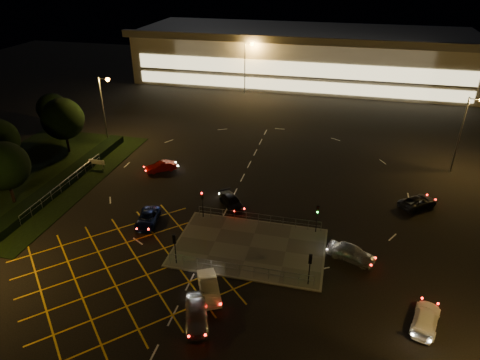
% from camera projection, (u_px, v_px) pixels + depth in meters
% --- Properties ---
extents(ground, '(180.00, 180.00, 0.00)m').
position_uv_depth(ground, '(235.00, 233.00, 43.51)').
color(ground, black).
rests_on(ground, ground).
extents(pedestrian_island, '(14.00, 9.00, 0.12)m').
position_uv_depth(pedestrian_island, '(250.00, 247.00, 41.36)').
color(pedestrian_island, '#4C4944').
rests_on(pedestrian_island, ground).
extents(grass_verge, '(18.00, 30.00, 0.08)m').
position_uv_depth(grass_verge, '(33.00, 177.00, 54.41)').
color(grass_verge, black).
rests_on(grass_verge, ground).
extents(hedge, '(2.00, 26.00, 1.00)m').
position_uv_depth(hedge, '(67.00, 178.00, 53.17)').
color(hedge, black).
rests_on(hedge, ground).
extents(supermarket, '(72.00, 26.50, 10.50)m').
position_uv_depth(supermarket, '(303.00, 55.00, 94.18)').
color(supermarket, beige).
rests_on(supermarket, ground).
extents(streetlight_nw, '(1.78, 0.56, 10.03)m').
position_uv_depth(streetlight_nw, '(105.00, 101.00, 60.73)').
color(streetlight_nw, slate).
rests_on(streetlight_nw, ground).
extents(streetlight_ne, '(1.78, 0.56, 10.03)m').
position_uv_depth(streetlight_ne, '(466.00, 124.00, 52.56)').
color(streetlight_ne, slate).
rests_on(streetlight_ne, ground).
extents(streetlight_far_left, '(1.78, 0.56, 10.03)m').
position_uv_depth(streetlight_far_left, '(247.00, 61.00, 83.59)').
color(streetlight_far_left, slate).
rests_on(streetlight_far_left, ground).
extents(streetlight_far_right, '(1.78, 0.56, 10.03)m').
position_uv_depth(streetlight_far_right, '(465.00, 70.00, 77.07)').
color(streetlight_far_right, slate).
rests_on(streetlight_far_right, ground).
extents(signal_sw, '(0.28, 0.30, 3.15)m').
position_uv_depth(signal_sw, '(175.00, 243.00, 38.08)').
color(signal_sw, black).
rests_on(signal_sw, pedestrian_island).
extents(signal_se, '(0.28, 0.30, 3.15)m').
position_uv_depth(signal_se, '(310.00, 263.00, 35.61)').
color(signal_se, black).
rests_on(signal_se, pedestrian_island).
extents(signal_nw, '(0.28, 0.30, 3.15)m').
position_uv_depth(signal_nw, '(202.00, 199.00, 44.94)').
color(signal_nw, black).
rests_on(signal_nw, pedestrian_island).
extents(signal_ne, '(0.28, 0.30, 3.15)m').
position_uv_depth(signal_ne, '(317.00, 213.00, 42.46)').
color(signal_ne, black).
rests_on(signal_ne, pedestrian_island).
extents(tree_c, '(5.76, 5.76, 7.84)m').
position_uv_depth(tree_c, '(63.00, 119.00, 58.97)').
color(tree_c, black).
rests_on(tree_c, ground).
extents(tree_d, '(4.68, 4.68, 6.37)m').
position_uv_depth(tree_d, '(52.00, 109.00, 65.79)').
color(tree_d, black).
rests_on(tree_d, ground).
extents(tree_e, '(5.40, 5.40, 7.35)m').
position_uv_depth(tree_e, '(4.00, 166.00, 46.69)').
color(tree_e, black).
rests_on(tree_e, ground).
extents(car_near_silver, '(3.19, 4.80, 1.52)m').
position_uv_depth(car_near_silver, '(196.00, 314.00, 32.79)').
color(car_near_silver, silver).
rests_on(car_near_silver, ground).
extents(car_queue_white, '(3.20, 4.44, 1.39)m').
position_uv_depth(car_queue_white, '(209.00, 287.00, 35.45)').
color(car_queue_white, silver).
rests_on(car_queue_white, ground).
extents(car_left_blue, '(2.79, 4.68, 1.22)m').
position_uv_depth(car_left_blue, '(148.00, 218.00, 44.82)').
color(car_left_blue, '#0C1748').
rests_on(car_left_blue, ground).
extents(car_far_dkgrey, '(4.03, 4.48, 1.25)m').
position_uv_depth(car_far_dkgrey, '(232.00, 201.00, 47.84)').
color(car_far_dkgrey, black).
rests_on(car_far_dkgrey, ground).
extents(car_right_silver, '(4.78, 3.25, 1.51)m').
position_uv_depth(car_right_silver, '(351.00, 253.00, 39.45)').
color(car_right_silver, silver).
rests_on(car_right_silver, ground).
extents(car_circ_red, '(3.89, 3.28, 1.26)m').
position_uv_depth(car_circ_red, '(161.00, 167.00, 55.60)').
color(car_circ_red, maroon).
rests_on(car_circ_red, ground).
extents(car_east_grey, '(4.86, 4.58, 1.27)m').
position_uv_depth(car_east_grey, '(418.00, 202.00, 47.72)').
color(car_east_grey, black).
rests_on(car_east_grey, ground).
extents(car_approach_white, '(2.94, 4.74, 1.28)m').
position_uv_depth(car_approach_white, '(426.00, 319.00, 32.48)').
color(car_approach_white, white).
rests_on(car_approach_white, ground).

